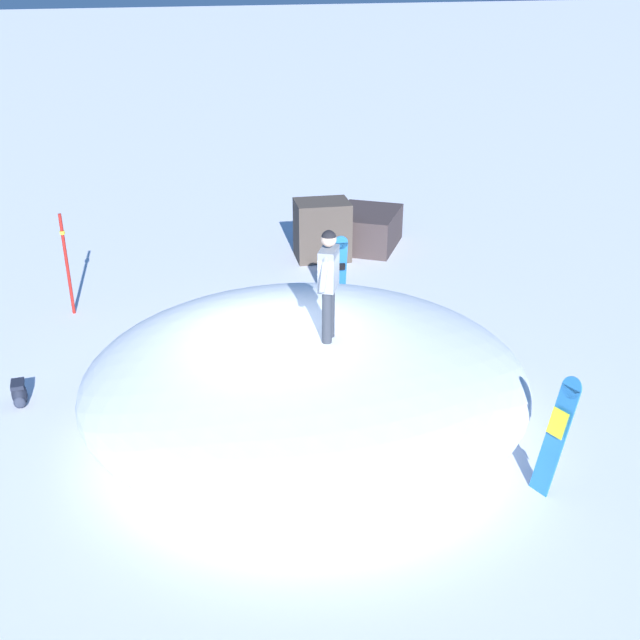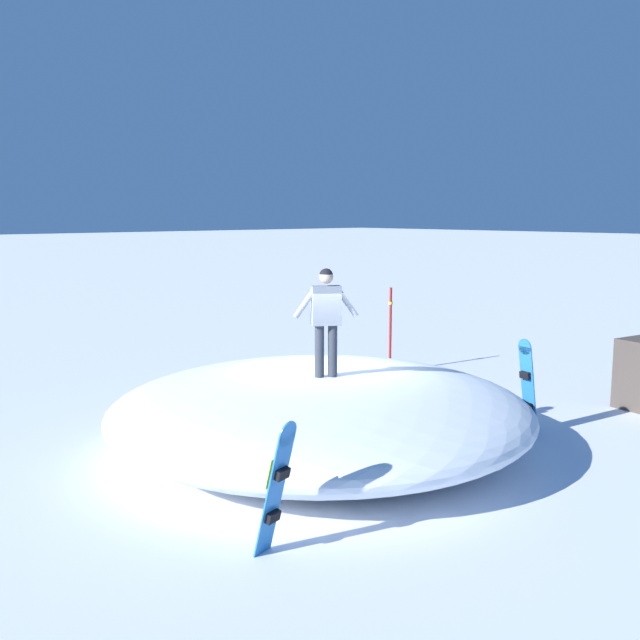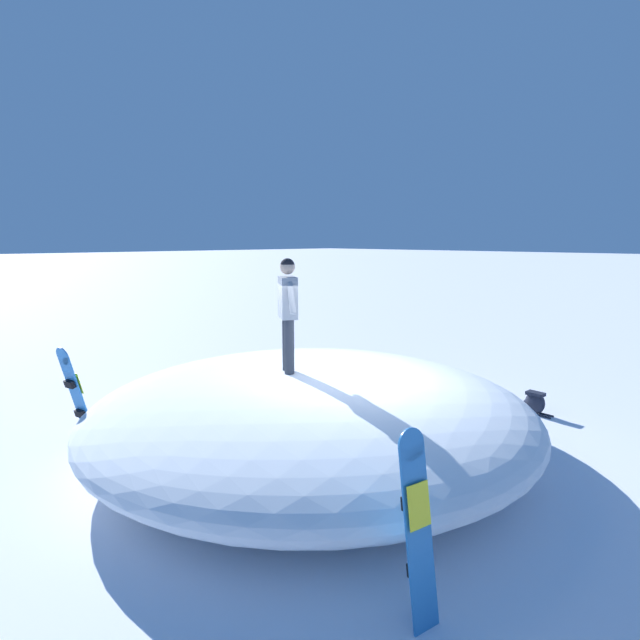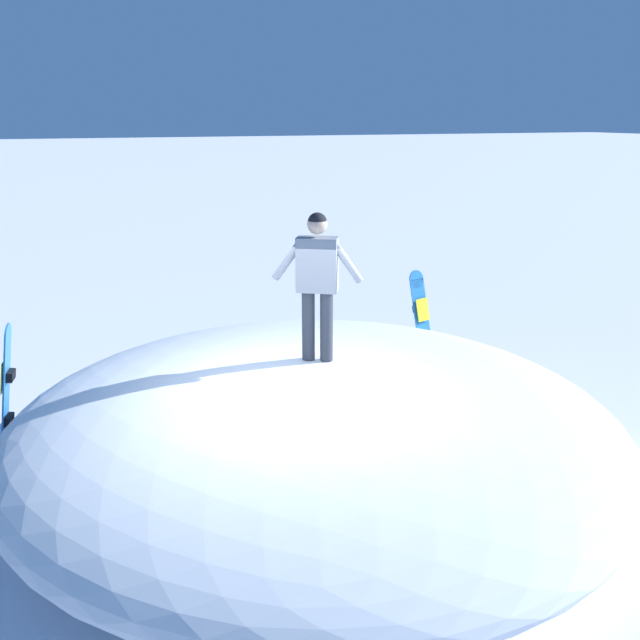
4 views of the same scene
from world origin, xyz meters
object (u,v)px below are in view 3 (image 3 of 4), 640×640
Objects in this scene: snowboarder_standing at (288,306)px; snowboard_secondary_upright at (417,525)px; backpack_near at (534,402)px; snowboard_primary_upright at (75,393)px.

snowboard_secondary_upright is at bearing -23.46° from snowboarder_standing.
snowboarder_standing reaches higher than snowboard_secondary_upright.
snowboard_primary_upright is at bearing -124.21° from backpack_near.
snowboarder_standing reaches higher than snowboard_primary_upright.
snowboarder_standing is 0.99× the size of snowboard_secondary_upright.
snowboard_primary_upright is at bearing -173.32° from snowboard_secondary_upright.
snowboarder_standing reaches higher than backpack_near.
snowboarder_standing is 1.05× the size of snowboard_primary_upright.
snowboarder_standing is at bearing 38.85° from snowboard_primary_upright.
snowboard_primary_upright is 7.76m from backpack_near.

